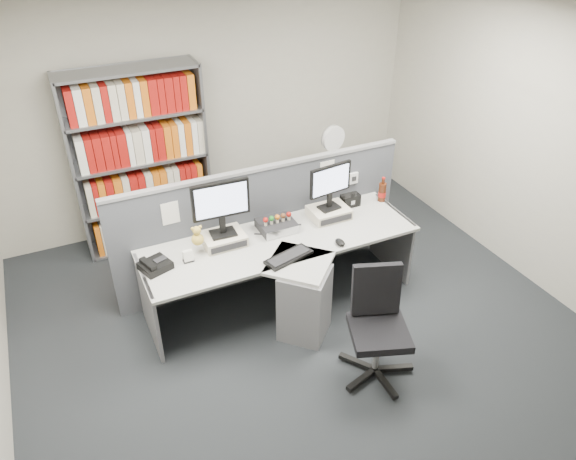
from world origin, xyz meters
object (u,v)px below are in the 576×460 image
monitor_left (221,204)px  desktop_pc (277,226)px  desk_calendar (188,257)px  filing_cabinet (330,192)px  shelving_unit (141,163)px  desk_fan (333,141)px  monitor_right (330,183)px  cola_bottle (382,192)px  desk (291,275)px  speaker (350,200)px  keyboard (289,257)px  desk_phone (155,265)px  mouse (340,242)px  office_chair (377,322)px

monitor_left → desktop_pc: size_ratio=1.57×
desk_calendar → filing_cabinet: size_ratio=0.16×
shelving_unit → desk_fan: bearing=-12.1°
desktop_pc → desk_calendar: (-0.91, -0.14, 0.00)m
monitor_left → desk_calendar: (-0.38, -0.13, -0.37)m
monitor_right → cola_bottle: size_ratio=1.73×
desk → desk_calendar: size_ratio=23.25×
desk → monitor_right: 0.96m
desktop_pc → shelving_unit: bearing=122.7°
filing_cabinet → desk_calendar: bearing=-151.0°
monitor_left → speaker: size_ratio=2.78×
monitor_right → filing_cabinet: bearing=59.5°
keyboard → desk_calendar: size_ratio=4.24×
desk_phone → shelving_unit: 1.62m
desk_calendar → shelving_unit: shelving_unit is taller
mouse → office_chair: bearing=-98.1°
desk_calendar → filing_cabinet: (2.07, 1.15, -0.42)m
monitor_left → filing_cabinet: size_ratio=0.76×
mouse → filing_cabinet: bearing=63.5°
mouse → shelving_unit: 2.38m
desk → monitor_left: bearing=142.4°
desktop_pc → office_chair: bearing=-77.2°
monitor_right → keyboard: size_ratio=0.98×
desk → speaker: speaker is taller
desktop_pc → keyboard: size_ratio=0.71×
desk_phone → filing_cabinet: desk_phone is taller
desk_fan → desk_phone: bearing=-154.4°
monitor_right → mouse: (-0.14, -0.47, -0.35)m
speaker → cola_bottle: (0.35, -0.05, 0.04)m
desk → keyboard: (-0.06, -0.08, 0.28)m
desk_phone → filing_cabinet: size_ratio=0.43×
shelving_unit → office_chair: bearing=-66.0°
monitor_left → cola_bottle: monitor_left is taller
cola_bottle → shelving_unit: bearing=146.7°
desk → desktop_pc: size_ratio=7.71×
filing_cabinet → office_chair: size_ratio=0.73×
desktop_pc → desk_phone: (-1.20, -0.12, -0.01)m
keyboard → monitor_left: bearing=133.2°
mouse → cola_bottle: (0.80, 0.52, 0.08)m
desk → monitor_left: 0.93m
monitor_left → speaker: (1.40, 0.10, -0.35)m
monitor_left → desk_phone: monitor_left is taller
keyboard → mouse: 0.52m
desk_calendar → filing_cabinet: bearing=29.0°
keyboard → mouse: (0.52, -0.00, 0.01)m
mouse → speaker: size_ratio=0.64×
mouse → cola_bottle: bearing=33.3°
cola_bottle → desk_phone: bearing=-176.0°
mouse → office_chair: office_chair is taller
monitor_right → mouse: 0.61m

